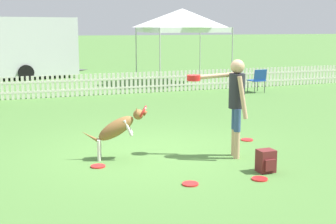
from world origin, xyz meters
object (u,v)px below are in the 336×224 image
folding_chair_blue_left (258,79)px  equipment_trailer (30,47)px  frisbee_near_handler (260,179)px  frisbee_near_dog (98,166)px  handler_person (233,96)px  frisbee_midfield (247,140)px  canopy_tent_main (182,21)px  backpack_on_grass (266,161)px  leaping_dog (118,128)px  frisbee_far_scatter (190,184)px

folding_chair_blue_left → equipment_trailer: equipment_trailer is taller
frisbee_near_handler → folding_chair_blue_left: folding_chair_blue_left is taller
equipment_trailer → frisbee_near_dog: bearing=-99.9°
handler_person → frisbee_midfield: (0.87, 0.97, -1.09)m
frisbee_midfield → folding_chair_blue_left: 7.22m
canopy_tent_main → equipment_trailer: (-5.57, 4.47, -1.12)m
frisbee_midfield → equipment_trailer: size_ratio=0.05×
backpack_on_grass → canopy_tent_main: bearing=74.0°
leaping_dog → handler_person: bearing=90.4°
frisbee_near_dog → equipment_trailer: (0.16, 14.67, 1.41)m
leaping_dog → folding_chair_blue_left: 9.32m
frisbee_near_dog → folding_chair_blue_left: bearing=43.2°
frisbee_near_handler → frisbee_midfield: size_ratio=1.00×
frisbee_far_scatter → canopy_tent_main: canopy_tent_main is taller
frisbee_far_scatter → equipment_trailer: (-0.92, 16.03, 1.41)m
handler_person → leaping_dog: size_ratio=1.51×
backpack_on_grass → folding_chair_blue_left: size_ratio=0.44×
backpack_on_grass → frisbee_midfield: bearing=67.8°
backpack_on_grass → equipment_trailer: 16.11m
equipment_trailer → frisbee_far_scatter: bearing=-96.0°
equipment_trailer → frisbee_midfield: bearing=-86.8°
frisbee_midfield → frisbee_far_scatter: size_ratio=1.00×
frisbee_near_dog → backpack_on_grass: (2.45, -1.22, 0.17)m
frisbee_far_scatter → equipment_trailer: equipment_trailer is taller
backpack_on_grass → folding_chair_blue_left: (4.74, 7.99, 0.32)m
leaping_dog → backpack_on_grass: 2.57m
frisbee_near_dog → folding_chair_blue_left: (7.20, 6.76, 0.48)m
leaping_dog → frisbee_near_handler: size_ratio=4.72×
frisbee_midfield → backpack_on_grass: 2.12m
canopy_tent_main → equipment_trailer: 7.23m
folding_chair_blue_left → equipment_trailer: 10.62m
handler_person → backpack_on_grass: (0.08, -0.99, -0.92)m
handler_person → equipment_trailer: (-2.22, 14.91, 0.32)m
frisbee_near_dog → handler_person: bearing=-5.7°
handler_person → folding_chair_blue_left: handler_person is taller
frisbee_near_handler → folding_chair_blue_left: size_ratio=0.29×
leaping_dog → folding_chair_blue_left: size_ratio=1.38×
frisbee_near_dog → frisbee_midfield: size_ratio=1.00×
frisbee_near_dog → equipment_trailer: size_ratio=0.05×
frisbee_far_scatter → equipment_trailer: bearing=93.3°
folding_chair_blue_left → canopy_tent_main: 4.26m
handler_person → backpack_on_grass: handler_person is taller
canopy_tent_main → frisbee_midfield: bearing=-104.7°
handler_person → backpack_on_grass: bearing=-158.7°
leaping_dog → frisbee_midfield: 2.89m
handler_person → frisbee_far_scatter: (-1.30, -1.12, -1.09)m
frisbee_near_dog → equipment_trailer: 14.74m
handler_person → frisbee_near_dog: 2.63m
handler_person → frisbee_midfield: size_ratio=7.13×
frisbee_far_scatter → canopy_tent_main: bearing=68.1°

